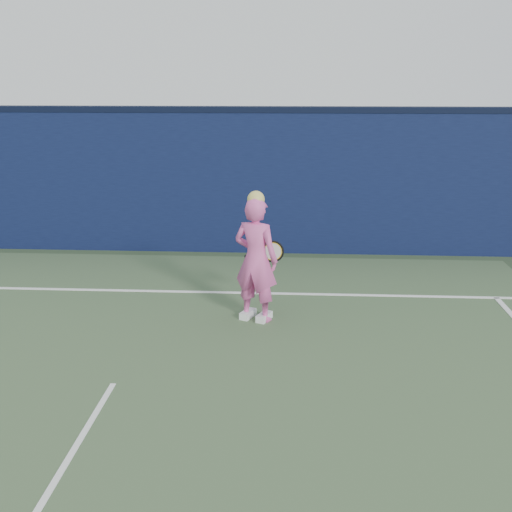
{
  "coord_description": "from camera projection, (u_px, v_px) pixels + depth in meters",
  "views": [
    {
      "loc": [
        1.85,
        -4.97,
        3.08
      ],
      "look_at": [
        1.37,
        2.96,
        0.87
      ],
      "focal_mm": 45.0,
      "sensor_mm": 36.0,
      "label": 1
    }
  ],
  "objects": [
    {
      "name": "backstop_wall",
      "position": [
        192.0,
        183.0,
        11.63
      ],
      "size": [
        24.0,
        0.4,
        2.5
      ],
      "primitive_type": "cube",
      "color": "#0B1233",
      "rests_on": "ground"
    },
    {
      "name": "player",
      "position": [
        256.0,
        259.0,
        8.26
      ],
      "size": [
        0.7,
        0.59,
        1.72
      ],
      "rotation": [
        0.0,
        0.0,
        2.74
      ],
      "color": "#E458A6",
      "rests_on": "ground"
    },
    {
      "name": "court_lines",
      "position": [
        70.0,
        456.0,
        5.39
      ],
      "size": [
        11.0,
        12.04,
        0.01
      ],
      "color": "white",
      "rests_on": "court_surface"
    },
    {
      "name": "wall_cap",
      "position": [
        190.0,
        109.0,
        11.28
      ],
      "size": [
        24.0,
        0.42,
        0.1
      ],
      "primitive_type": "cube",
      "color": "black",
      "rests_on": "backstop_wall"
    },
    {
      "name": "racket",
      "position": [
        271.0,
        252.0,
        8.66
      ],
      "size": [
        0.55,
        0.17,
        0.3
      ],
      "rotation": [
        0.0,
        0.0,
        -0.34
      ],
      "color": "black",
      "rests_on": "ground"
    },
    {
      "name": "ground",
      "position": [
        83.0,
        436.0,
        5.71
      ],
      "size": [
        80.0,
        80.0,
        0.0
      ],
      "primitive_type": "plane",
      "color": "#31462B",
      "rests_on": "ground"
    }
  ]
}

